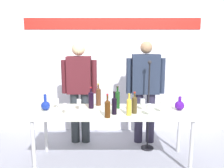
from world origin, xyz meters
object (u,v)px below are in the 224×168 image
(wine_bottle_0, at_px, (134,104))
(wine_glass_left_2, at_px, (65,107))
(decanter_blue_left, at_px, (45,105))
(wine_glass_right_0, at_px, (162,104))
(wine_glass_right_2, at_px, (149,107))
(presenter_right, at_px, (145,86))
(wine_bottle_3, at_px, (117,99))
(decanter_blue_right, at_px, (179,105))
(display_table, at_px, (112,115))
(microphone_stand, at_px, (148,121))
(wine_bottle_1, at_px, (114,105))
(presenter_left, at_px, (79,87))
(wine_glass_left_0, at_px, (56,102))
(wine_bottle_4, at_px, (98,96))
(wine_glass_left_1, at_px, (79,103))
(wine_bottle_2, at_px, (129,106))
(wine_bottle_6, at_px, (91,99))
(wine_bottle_5, at_px, (107,108))
(wine_glass_right_1, at_px, (142,102))

(wine_bottle_0, relative_size, wine_glass_left_2, 2.12)
(decanter_blue_left, xyz_separation_m, wine_glass_right_0, (1.59, -0.09, 0.04))
(wine_bottle_0, xyz_separation_m, wine_glass_right_2, (0.18, -0.10, -0.01))
(decanter_blue_left, relative_size, wine_glass_left_2, 1.64)
(presenter_right, height_order, wine_bottle_3, presenter_right)
(decanter_blue_right, bearing_deg, wine_glass_right_2, -152.63)
(display_table, relative_size, microphone_stand, 1.53)
(microphone_stand, bearing_deg, wine_glass_left_2, -155.00)
(display_table, xyz_separation_m, wine_bottle_3, (0.07, 0.12, 0.20))
(decanter_blue_right, xyz_separation_m, wine_glass_right_0, (-0.26, -0.09, 0.04))
(wine_bottle_1, bearing_deg, presenter_left, 124.06)
(wine_glass_left_0, bearing_deg, decanter_blue_right, -3.29)
(wine_bottle_3, xyz_separation_m, microphone_stand, (0.49, 0.29, -0.43))
(wine_bottle_4, height_order, wine_glass_left_1, wine_bottle_4)
(decanter_blue_right, height_order, wine_glass_left_0, decanter_blue_right)
(presenter_right, relative_size, wine_bottle_2, 5.88)
(decanter_blue_left, xyz_separation_m, wine_glass_left_2, (0.30, -0.16, 0.02))
(wine_bottle_6, distance_m, wine_glass_right_2, 0.84)
(wine_bottle_6, bearing_deg, display_table, -20.72)
(presenter_right, relative_size, wine_glass_left_2, 12.33)
(decanter_blue_left, xyz_separation_m, wine_bottle_5, (0.86, -0.31, 0.05))
(decanter_blue_right, bearing_deg, wine_glass_left_0, 176.71)
(wine_glass_right_0, relative_size, microphone_stand, 0.11)
(wine_glass_left_1, bearing_deg, wine_glass_right_2, -15.45)
(wine_bottle_1, bearing_deg, wine_glass_right_1, 26.87)
(decanter_blue_right, relative_size, wine_bottle_6, 0.63)
(wine_bottle_3, relative_size, wine_glass_right_1, 2.08)
(wine_glass_left_2, distance_m, wine_glass_right_1, 1.06)
(presenter_right, distance_m, wine_glass_left_0, 1.45)
(wine_bottle_3, bearing_deg, wine_glass_right_2, -39.78)
(wine_bottle_1, xyz_separation_m, wine_glass_right_0, (0.64, 0.09, -0.02))
(wine_bottle_4, bearing_deg, decanter_blue_right, -12.22)
(wine_bottle_3, relative_size, wine_glass_right_0, 2.04)
(presenter_right, height_order, wine_glass_right_1, presenter_right)
(wine_bottle_1, distance_m, wine_bottle_4, 0.48)
(wine_bottle_5, bearing_deg, wine_glass_left_2, 165.27)
(wine_bottle_0, bearing_deg, wine_glass_left_0, 167.87)
(display_table, bearing_deg, wine_glass_right_2, -24.58)
(presenter_right, distance_m, wine_glass_right_2, 0.90)
(wine_bottle_4, height_order, wine_glass_right_2, wine_bottle_4)
(display_table, relative_size, wine_bottle_4, 6.59)
(display_table, bearing_deg, wine_bottle_1, -81.75)
(wine_glass_right_0, height_order, wine_glass_right_2, wine_glass_right_0)
(presenter_left, distance_m, wine_glass_left_2, 0.83)
(presenter_right, xyz_separation_m, wine_bottle_1, (-0.52, -0.83, -0.08))
(presenter_left, relative_size, presenter_right, 0.99)
(wine_bottle_1, bearing_deg, wine_bottle_3, 79.96)
(wine_bottle_4, relative_size, wine_bottle_6, 1.07)
(presenter_right, distance_m, wine_bottle_2, 0.94)
(wine_glass_right_2, bearing_deg, decanter_blue_left, 170.43)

